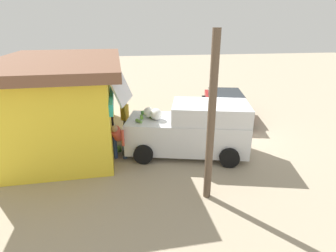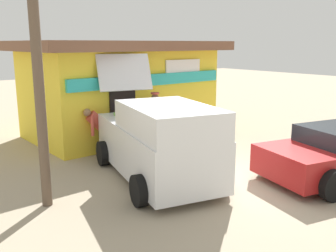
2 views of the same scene
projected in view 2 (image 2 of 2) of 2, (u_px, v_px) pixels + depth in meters
ground_plane at (245, 180)px, 9.07m from camera, size 60.00×60.00×0.00m
storefront_bar at (120, 87)px, 13.43m from camera, size 7.11×4.72×3.30m
delivery_van at (158, 141)px, 8.95m from camera, size 2.87×4.94×2.92m
vendor_standing at (155, 116)px, 11.71m from camera, size 0.57×0.36×1.75m
customer_bending at (98, 127)px, 10.84m from camera, size 0.73×0.61×1.42m
unloaded_banana_pile at (121, 143)px, 11.80m from camera, size 0.82×0.77×0.39m
paint_bucket at (223, 137)px, 12.49m from camera, size 0.34×0.34×0.39m
utility_pole at (40, 98)px, 7.21m from camera, size 0.20×0.20×4.40m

